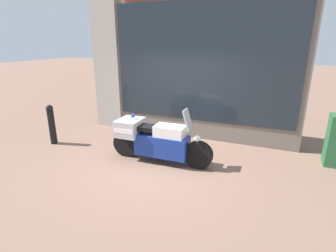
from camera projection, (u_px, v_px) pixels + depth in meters
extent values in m
plane|color=#7A5B4C|center=(159.00, 161.00, 6.05)|extent=(60.00, 60.00, 0.00)
cube|color=#6B6056|center=(189.00, 64.00, 7.17)|extent=(6.03, 0.40, 4.08)
cube|color=#A39E93|center=(110.00, 62.00, 8.14)|extent=(0.87, 0.55, 4.08)
cube|color=#1E262D|center=(201.00, 64.00, 6.82)|extent=(4.92, 0.02, 3.08)
cube|color=slate|center=(199.00, 127.00, 7.60)|extent=(4.70, 0.30, 0.55)
cube|color=silver|center=(202.00, 93.00, 7.42)|extent=(4.70, 0.02, 1.41)
cube|color=beige|center=(202.00, 69.00, 7.08)|extent=(4.70, 0.30, 0.02)
cube|color=black|center=(147.00, 65.00, 7.68)|extent=(0.18, 0.04, 0.05)
cube|color=navy|center=(182.00, 66.00, 7.27)|extent=(0.18, 0.04, 0.05)
cube|color=#195623|center=(222.00, 68.00, 6.86)|extent=(0.18, 0.04, 0.05)
cube|color=#C68E19|center=(267.00, 70.00, 6.46)|extent=(0.18, 0.04, 0.05)
cube|color=red|center=(147.00, 108.00, 8.02)|extent=(0.19, 0.02, 0.27)
cube|color=white|center=(181.00, 112.00, 7.61)|extent=(0.19, 0.02, 0.27)
cube|color=#2866B7|center=(218.00, 116.00, 7.21)|extent=(0.19, 0.02, 0.27)
cube|color=orange|center=(260.00, 120.00, 6.80)|extent=(0.19, 0.03, 0.27)
cylinder|color=black|center=(199.00, 155.00, 5.65)|extent=(0.62, 0.16, 0.62)
cylinder|color=black|center=(126.00, 144.00, 6.27)|extent=(0.62, 0.16, 0.62)
cube|color=navy|center=(162.00, 145.00, 5.91)|extent=(1.23, 0.47, 0.48)
cube|color=white|center=(170.00, 132.00, 5.74)|extent=(0.67, 0.42, 0.27)
cube|color=black|center=(151.00, 128.00, 5.89)|extent=(0.72, 0.35, 0.10)
cube|color=#B7B7BC|center=(130.00, 127.00, 6.09)|extent=(0.55, 0.65, 0.38)
cube|color=white|center=(130.00, 127.00, 6.09)|extent=(0.49, 0.66, 0.11)
cube|color=#B2BCC6|center=(188.00, 120.00, 5.50)|extent=(0.17, 0.31, 0.44)
sphere|color=white|center=(197.00, 139.00, 5.55)|extent=(0.14, 0.14, 0.14)
sphere|color=blue|center=(133.00, 116.00, 5.97)|extent=(0.09, 0.09, 0.09)
cylinder|color=black|center=(52.00, 127.00, 6.98)|extent=(0.17, 0.17, 0.93)
sphere|color=black|center=(49.00, 108.00, 6.82)|extent=(0.18, 0.18, 0.18)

